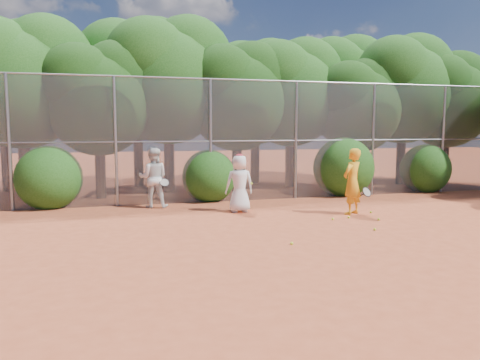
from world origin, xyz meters
name	(u,v)px	position (x,y,z in m)	size (l,w,h in m)	color
ground	(317,242)	(0.00, 0.00, 0.00)	(80.00, 80.00, 0.00)	#A64425
fence_back	(237,139)	(-0.12, 6.00, 2.05)	(20.05, 0.09, 4.03)	gray
tree_1	(22,76)	(-6.94, 8.54, 4.16)	(4.64, 4.03, 6.35)	black
tree_2	(99,94)	(-4.45, 7.83, 3.58)	(3.99, 3.47, 5.47)	black
tree_3	(169,75)	(-1.94, 8.84, 4.40)	(4.89, 4.26, 6.70)	black
tree_4	(238,92)	(0.55, 8.24, 3.76)	(4.19, 3.64, 5.73)	black
tree_5	(292,88)	(3.06, 9.04, 4.05)	(4.51, 3.92, 6.17)	black
tree_6	(359,102)	(5.55, 8.03, 3.47)	(3.86, 3.36, 5.29)	black
tree_7	(404,84)	(8.06, 8.64, 4.28)	(4.77, 4.14, 6.53)	black
tree_8	(448,96)	(10.05, 8.34, 3.82)	(4.25, 3.70, 5.82)	black
tree_9	(4,77)	(-7.94, 10.84, 4.34)	(4.83, 4.20, 6.62)	black
tree_10	(138,74)	(-2.93, 11.05, 4.63)	(5.15, 4.48, 7.06)	black
tree_11	(256,88)	(2.06, 10.64, 4.16)	(4.64, 4.03, 6.35)	black
tree_12	(343,84)	(6.56, 11.24, 4.51)	(5.02, 4.37, 6.88)	black
bush_0	(49,175)	(-6.00, 6.30, 1.00)	(2.00, 2.00, 2.00)	#194711
bush_1	(209,174)	(-1.00, 6.30, 0.90)	(1.80, 1.80, 1.80)	#194711
bush_2	(343,165)	(4.00, 6.30, 1.10)	(2.20, 2.20, 2.20)	#194711
bush_3	(425,167)	(7.50, 6.30, 0.95)	(1.90, 1.90, 1.90)	#194711
player_yellow	(352,182)	(2.35, 2.71, 0.93)	(0.93, 0.73, 1.87)	orange
player_teen	(239,183)	(-0.61, 3.92, 0.84)	(0.83, 0.55, 1.69)	white
player_white	(153,178)	(-2.93, 5.40, 0.92)	(1.01, 0.85, 1.84)	silver
ball_0	(349,217)	(1.95, 2.16, 0.03)	(0.07, 0.07, 0.07)	#BFDF28
ball_1	(379,219)	(2.58, 1.70, 0.03)	(0.07, 0.07, 0.07)	#BFDF28
ball_2	(375,229)	(1.80, 0.64, 0.03)	(0.07, 0.07, 0.07)	#BFDF28
ball_4	(292,243)	(-0.61, -0.09, 0.03)	(0.07, 0.07, 0.07)	#BFDF28
ball_5	(371,212)	(2.96, 2.70, 0.03)	(0.07, 0.07, 0.07)	#BFDF28
ball_6	(333,219)	(1.43, 2.07, 0.03)	(0.07, 0.07, 0.07)	#BFDF28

